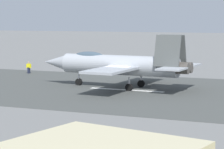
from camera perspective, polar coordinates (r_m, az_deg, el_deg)
The scene contains 5 objects.
ground_plane at distance 52.44m, azimuth 0.90°, elevation -1.72°, with size 400.00×400.00×0.00m, color slate.
runway_strip at distance 52.44m, azimuth 0.91°, elevation -1.71°, with size 240.00×26.00×0.02m.
fighter_jet at distance 53.48m, azimuth 0.70°, elevation 1.14°, with size 17.40×15.20×5.71m.
crew_person at distance 68.40m, azimuth -9.32°, elevation 0.77°, with size 0.69×0.36×1.59m.
marker_cone_mid at distance 67.62m, azimuth -2.11°, elevation 0.34°, with size 0.44×0.44×0.55m, color orange.
Camera 1 is at (-19.26, 48.21, 7.41)m, focal length 81.47 mm.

